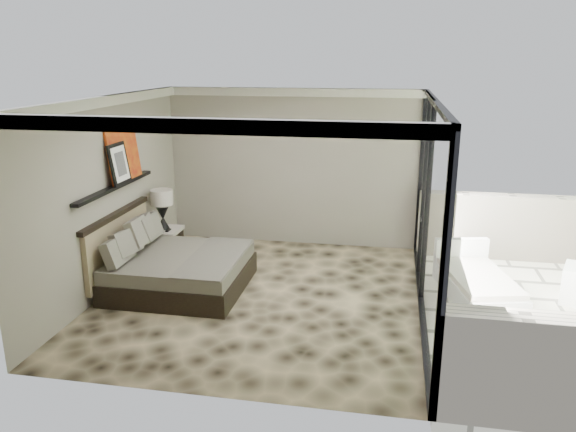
% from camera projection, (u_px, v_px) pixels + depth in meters
% --- Properties ---
extents(floor, '(5.00, 5.00, 0.00)m').
position_uv_depth(floor, '(261.00, 296.00, 8.07)').
color(floor, black).
rests_on(floor, ground).
extents(ceiling, '(4.50, 5.00, 0.02)m').
position_uv_depth(ceiling, '(259.00, 99.00, 7.30)').
color(ceiling, silver).
rests_on(ceiling, back_wall).
extents(back_wall, '(4.50, 0.02, 2.80)m').
position_uv_depth(back_wall, '(292.00, 168.00, 10.03)').
color(back_wall, gray).
rests_on(back_wall, floor).
extents(left_wall, '(0.02, 5.00, 2.80)m').
position_uv_depth(left_wall, '(109.00, 195.00, 8.08)').
color(left_wall, gray).
rests_on(left_wall, floor).
extents(glass_wall, '(0.08, 5.00, 2.80)m').
position_uv_depth(glass_wall, '(429.00, 210.00, 7.28)').
color(glass_wall, white).
rests_on(glass_wall, floor).
extents(terrace_slab, '(3.00, 5.00, 0.12)m').
position_uv_depth(terrace_slab, '(537.00, 322.00, 7.42)').
color(terrace_slab, beige).
rests_on(terrace_slab, ground).
extents(picture_ledge, '(0.12, 2.20, 0.05)m').
position_uv_depth(picture_ledge, '(115.00, 187.00, 8.14)').
color(picture_ledge, black).
rests_on(picture_ledge, left_wall).
extents(bed, '(1.94, 1.88, 1.07)m').
position_uv_depth(bed, '(174.00, 267.00, 8.29)').
color(bed, black).
rests_on(bed, floor).
extents(nightstand, '(0.72, 0.72, 0.55)m').
position_uv_depth(nightstand, '(164.00, 242.00, 9.54)').
color(nightstand, black).
rests_on(nightstand, floor).
extents(table_lamp, '(0.37, 0.37, 0.68)m').
position_uv_depth(table_lamp, '(162.00, 204.00, 9.35)').
color(table_lamp, black).
rests_on(table_lamp, nightstand).
extents(abstract_canvas, '(0.13, 0.90, 0.90)m').
position_uv_depth(abstract_canvas, '(123.00, 151.00, 8.34)').
color(abstract_canvas, '#9F3F0D').
rests_on(abstract_canvas, picture_ledge).
extents(framed_print, '(0.11, 0.50, 0.60)m').
position_uv_depth(framed_print, '(119.00, 164.00, 8.13)').
color(framed_print, black).
rests_on(framed_print, picture_ledge).
extents(lounger, '(1.16, 1.78, 0.64)m').
position_uv_depth(lounger, '(476.00, 283.00, 8.01)').
color(lounger, silver).
rests_on(lounger, terrace_slab).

